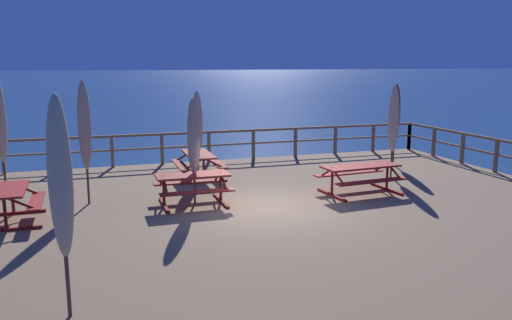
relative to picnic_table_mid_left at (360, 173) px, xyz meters
name	(u,v)px	position (x,y,z in m)	size (l,w,h in m)	color
ground_plane	(268,238)	(-2.82, -0.54, -1.36)	(600.00, 600.00, 0.00)	navy
wooden_deck	(268,223)	(-2.82, -0.54, -0.96)	(16.94, 12.87, 0.79)	#846647
railing_waterside_far	(209,141)	(-2.82, 5.74, 0.18)	(16.74, 0.10, 1.09)	brown
picnic_table_mid_left	(360,173)	(0.00, 0.00, 0.00)	(2.22, 1.56, 0.78)	maroon
picnic_table_mid_right	(8,198)	(-8.65, 0.12, -0.01)	(1.41, 1.66, 0.78)	maroon
picnic_table_front_right	(193,182)	(-4.51, 0.32, -0.01)	(1.79, 1.40, 0.78)	maroon
picnic_table_mid_centre	(199,160)	(-3.74, 3.21, -0.01)	(1.42, 1.83, 0.78)	maroon
patio_umbrella_tall_mid_left	(84,126)	(-6.97, 1.17, 1.38)	(0.32, 0.32, 3.06)	#4C3828
patio_umbrella_tall_front	(395,114)	(3.09, 3.16, 1.19)	(0.32, 0.32, 2.76)	#4C3828
patio_umbrella_short_front	(194,137)	(-4.46, 0.36, 1.11)	(0.32, 0.32, 2.63)	#4C3828
patio_umbrella_tall_back_left	(197,123)	(-3.75, 3.24, 1.12)	(0.32, 0.32, 2.65)	#4C3828
patio_umbrella_short_mid	(60,179)	(-7.30, -4.87, 1.40)	(0.32, 0.32, 3.09)	#4C3828
patio_umbrella_short_back	(393,119)	(1.90, 1.45, 1.23)	(0.32, 0.32, 2.82)	#4C3828
patio_umbrella_tall_mid_right	(0,121)	(-9.06, 2.78, 1.42)	(0.32, 0.32, 3.12)	#4C3828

